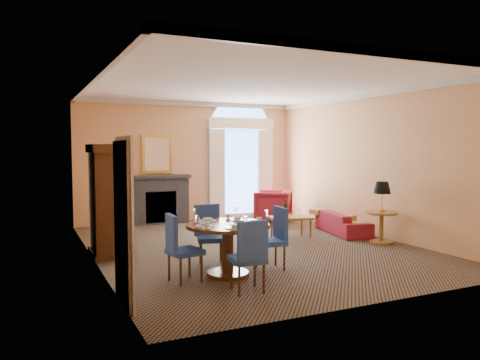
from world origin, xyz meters
name	(u,v)px	position (x,y,z in m)	size (l,w,h in m)	color
ground	(251,246)	(0.00, 0.00, 0.00)	(7.50, 7.50, 0.00)	#111735
room_envelope	(236,122)	(-0.03, 0.67, 2.51)	(6.04, 7.52, 3.45)	#EDAE71
armoire	(107,202)	(-2.72, 0.42, 0.98)	(0.58, 1.04, 2.03)	#3C1F0D
dining_table	(228,237)	(-1.27, -1.78, 0.60)	(1.29, 1.29, 1.01)	#3C1F0D
dining_chair_north	(209,230)	(-1.25, -0.95, 0.57)	(0.56, 0.56, 1.00)	#254592
dining_chair_south	(250,252)	(-1.34, -2.70, 0.57)	(0.49, 0.50, 1.00)	#254592
dining_chair_east	(275,234)	(-0.39, -1.70, 0.57)	(0.50, 0.49, 1.00)	#254592
dining_chair_west	(179,244)	(-2.06, -1.80, 0.57)	(0.53, 0.53, 1.00)	#254592
sofa	(343,223)	(2.55, 0.37, 0.25)	(1.69, 0.66, 0.49)	#A21D30
armchair	(273,206)	(1.91, 2.54, 0.42)	(0.90, 0.93, 0.84)	#A21D30
coffee_table	(291,218)	(1.20, 0.44, 0.44)	(1.01, 0.71, 0.85)	olive
side_table	(382,206)	(2.60, -0.84, 0.78)	(0.65, 0.65, 1.25)	olive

